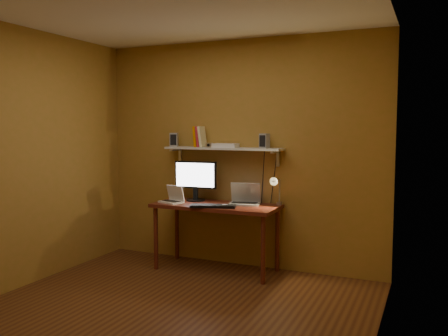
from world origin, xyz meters
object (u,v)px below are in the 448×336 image
at_px(netbook, 173,198).
at_px(router, 226,145).
at_px(desk, 216,212).
at_px(mouse, 225,206).
at_px(shelf_camera, 209,145).
at_px(speaker_left, 174,140).
at_px(laptop, 245,199).
at_px(monitor, 196,179).
at_px(speaker_right, 264,141).
at_px(desk_lamp, 276,187).
at_px(keyboard, 213,206).
at_px(wall_shelf, 223,149).

distance_m(netbook, router, 0.84).
distance_m(desk, mouse, 0.25).
bearing_deg(shelf_camera, speaker_left, 172.78).
bearing_deg(laptop, netbook, -176.24).
bearing_deg(monitor, router, 7.23).
bearing_deg(desk, mouse, -40.41).
distance_m(speaker_left, speaker_right, 1.13).
height_order(monitor, shelf_camera, shelf_camera).
height_order(laptop, speaker_right, speaker_right).
distance_m(monitor, shelf_camera, 0.43).
xyz_separation_m(desk, laptop, (0.30, 0.12, 0.15)).
relative_size(mouse, shelf_camera, 1.01).
bearing_deg(desk_lamp, netbook, -168.84).
relative_size(keyboard, desk_lamp, 1.29).
xyz_separation_m(desk, speaker_right, (0.49, 0.20, 0.79)).
bearing_deg(speaker_left, keyboard, -48.27).
distance_m(laptop, speaker_left, 1.14).
relative_size(laptop, desk_lamp, 0.99).
bearing_deg(speaker_left, desk, -35.59).
relative_size(desk_lamp, shelf_camera, 4.08).
height_order(speaker_right, router, speaker_right).
bearing_deg(wall_shelf, speaker_left, -179.62).
xyz_separation_m(desk, keyboard, (0.06, -0.20, 0.10)).
height_order(netbook, desk_lamp, desk_lamp).
bearing_deg(speaker_right, laptop, -147.14).
bearing_deg(keyboard, wall_shelf, 80.88).
bearing_deg(monitor, desk, -25.22).
relative_size(speaker_left, speaker_right, 1.01).
bearing_deg(speaker_right, monitor, -163.62).
bearing_deg(desk_lamp, monitor, -179.82).
bearing_deg(speaker_left, wall_shelf, -18.70).
relative_size(netbook, shelf_camera, 3.30).
bearing_deg(router, speaker_left, -179.71).
bearing_deg(desk, desk_lamp, 10.81).
relative_size(keyboard, mouse, 5.20).
distance_m(laptop, shelf_camera, 0.74).
height_order(laptop, speaker_left, speaker_left).
bearing_deg(keyboard, laptop, 35.65).
bearing_deg(keyboard, router, 76.49).
bearing_deg(laptop, desk, -169.85).
bearing_deg(speaker_right, desk, -147.02).
height_order(desk, speaker_right, speaker_right).
bearing_deg(netbook, monitor, 71.20).
relative_size(netbook, mouse, 3.26).
bearing_deg(keyboard, shelf_camera, 104.22).
relative_size(laptop, router, 1.34).
relative_size(monitor, keyboard, 1.06).
distance_m(netbook, keyboard, 0.56).
bearing_deg(router, desk, -99.00).
relative_size(desk_lamp, router, 1.36).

